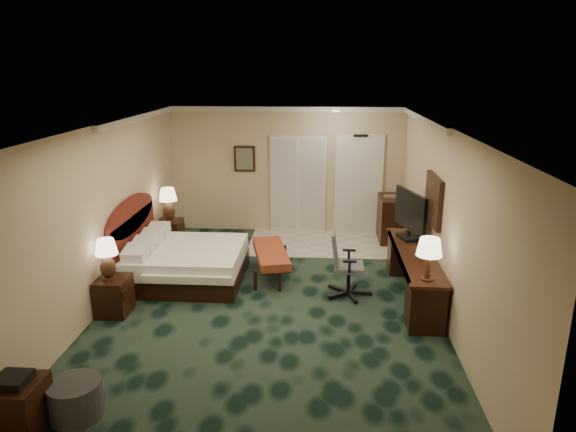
# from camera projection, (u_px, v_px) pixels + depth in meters

# --- Properties ---
(floor) EXTENTS (5.00, 7.50, 0.00)m
(floor) POSITION_uv_depth(u_px,v_px,m) (270.00, 305.00, 7.83)
(floor) COLOR black
(floor) RESTS_ON ground
(ceiling) EXTENTS (5.00, 7.50, 0.00)m
(ceiling) POSITION_uv_depth(u_px,v_px,m) (268.00, 127.00, 7.07)
(ceiling) COLOR silver
(ceiling) RESTS_ON wall_back
(wall_back) EXTENTS (5.00, 0.00, 2.70)m
(wall_back) POSITION_uv_depth(u_px,v_px,m) (287.00, 170.00, 11.04)
(wall_back) COLOR beige
(wall_back) RESTS_ON ground
(wall_front) EXTENTS (5.00, 0.00, 2.70)m
(wall_front) POSITION_uv_depth(u_px,v_px,m) (220.00, 365.00, 3.86)
(wall_front) COLOR beige
(wall_front) RESTS_ON ground
(wall_left) EXTENTS (0.00, 7.50, 2.70)m
(wall_left) POSITION_uv_depth(u_px,v_px,m) (102.00, 218.00, 7.60)
(wall_left) COLOR beige
(wall_left) RESTS_ON ground
(wall_right) EXTENTS (0.00, 7.50, 2.70)m
(wall_right) POSITION_uv_depth(u_px,v_px,m) (444.00, 224.00, 7.29)
(wall_right) COLOR beige
(wall_right) RESTS_ON ground
(crown_molding) EXTENTS (5.00, 7.50, 0.10)m
(crown_molding) POSITION_uv_depth(u_px,v_px,m) (268.00, 131.00, 7.08)
(crown_molding) COLOR silver
(crown_molding) RESTS_ON wall_back
(tile_patch) EXTENTS (3.20, 1.70, 0.01)m
(tile_patch) POSITION_uv_depth(u_px,v_px,m) (327.00, 243.00, 10.55)
(tile_patch) COLOR beige
(tile_patch) RESTS_ON ground
(headboard) EXTENTS (0.12, 2.00, 1.40)m
(headboard) POSITION_uv_depth(u_px,v_px,m) (133.00, 238.00, 8.74)
(headboard) COLOR #511309
(headboard) RESTS_ON ground
(entry_door) EXTENTS (1.02, 0.06, 2.18)m
(entry_door) POSITION_uv_depth(u_px,v_px,m) (358.00, 185.00, 11.00)
(entry_door) COLOR silver
(entry_door) RESTS_ON ground
(closet_doors) EXTENTS (1.20, 0.06, 2.10)m
(closet_doors) POSITION_uv_depth(u_px,v_px,m) (298.00, 185.00, 11.07)
(closet_doors) COLOR #B8B5AA
(closet_doors) RESTS_ON ground
(wall_art) EXTENTS (0.45, 0.06, 0.55)m
(wall_art) POSITION_uv_depth(u_px,v_px,m) (245.00, 159.00, 10.99)
(wall_art) COLOR #4A6053
(wall_art) RESTS_ON wall_back
(wall_mirror) EXTENTS (0.05, 0.95, 0.75)m
(wall_mirror) POSITION_uv_depth(u_px,v_px,m) (434.00, 200.00, 7.82)
(wall_mirror) COLOR white
(wall_mirror) RESTS_ON wall_right
(bed) EXTENTS (1.84, 1.71, 0.58)m
(bed) POSITION_uv_depth(u_px,v_px,m) (188.00, 264.00, 8.67)
(bed) COLOR white
(bed) RESTS_ON ground
(nightstand_near) EXTENTS (0.44, 0.51, 0.55)m
(nightstand_near) POSITION_uv_depth(u_px,v_px,m) (114.00, 296.00, 7.51)
(nightstand_near) COLOR black
(nightstand_near) RESTS_ON ground
(nightstand_far) EXTENTS (0.45, 0.52, 0.57)m
(nightstand_far) POSITION_uv_depth(u_px,v_px,m) (170.00, 234.00, 10.25)
(nightstand_far) COLOR black
(nightstand_far) RESTS_ON ground
(lamp_near) EXTENTS (0.40, 0.40, 0.60)m
(lamp_near) POSITION_uv_depth(u_px,v_px,m) (107.00, 259.00, 7.34)
(lamp_near) COLOR black
(lamp_near) RESTS_ON nightstand_near
(lamp_far) EXTENTS (0.41, 0.41, 0.66)m
(lamp_far) POSITION_uv_depth(u_px,v_px,m) (168.00, 205.00, 10.05)
(lamp_far) COLOR black
(lamp_far) RESTS_ON nightstand_far
(bed_bench) EXTENTS (0.80, 1.50, 0.48)m
(bed_bench) POSITION_uv_depth(u_px,v_px,m) (271.00, 263.00, 8.86)
(bed_bench) COLOR maroon
(bed_bench) RESTS_ON ground
(ottoman) EXTENTS (0.71, 0.71, 0.39)m
(ottoman) POSITION_uv_depth(u_px,v_px,m) (76.00, 399.00, 5.31)
(ottoman) COLOR #2B2B2C
(ottoman) RESTS_ON ground
(side_table) EXTENTS (0.50, 0.50, 0.54)m
(side_table) POSITION_uv_depth(u_px,v_px,m) (18.00, 407.00, 5.07)
(side_table) COLOR black
(side_table) RESTS_ON ground
(desk) EXTENTS (0.55, 2.54, 0.73)m
(desk) POSITION_uv_depth(u_px,v_px,m) (413.00, 275.00, 8.01)
(desk) COLOR black
(desk) RESTS_ON ground
(tv) EXTENTS (0.38, 1.02, 0.81)m
(tv) POSITION_uv_depth(u_px,v_px,m) (410.00, 215.00, 8.47)
(tv) COLOR black
(tv) RESTS_ON desk
(desk_lamp) EXTENTS (0.40, 0.40, 0.60)m
(desk_lamp) POSITION_uv_depth(u_px,v_px,m) (429.00, 259.00, 6.84)
(desk_lamp) COLOR black
(desk_lamp) RESTS_ON desk
(desk_chair) EXTENTS (0.62, 0.59, 1.04)m
(desk_chair) POSITION_uv_depth(u_px,v_px,m) (349.00, 264.00, 8.05)
(desk_chair) COLOR #57565A
(desk_chair) RESTS_ON ground
(minibar) EXTENTS (0.49, 0.88, 0.93)m
(minibar) POSITION_uv_depth(u_px,v_px,m) (391.00, 219.00, 10.63)
(minibar) COLOR black
(minibar) RESTS_ON ground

